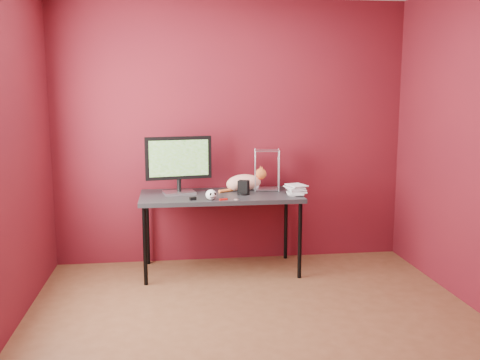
{
  "coord_description": "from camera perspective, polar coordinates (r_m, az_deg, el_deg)",
  "views": [
    {
      "loc": [
        -0.61,
        -3.55,
        1.7
      ],
      "look_at": [
        0.01,
        1.15,
        0.92
      ],
      "focal_mm": 40.0,
      "sensor_mm": 36.0,
      "label": 1
    }
  ],
  "objects": [
    {
      "name": "washer",
      "position": [
        4.76,
        -0.36,
        -2.1
      ],
      "size": [
        0.05,
        0.05,
        0.0
      ],
      "primitive_type": "cylinder",
      "color": "#BABABF",
      "rests_on": "desk"
    },
    {
      "name": "wire_rack",
      "position": [
        5.24,
        2.9,
        1.11
      ],
      "size": [
        0.26,
        0.22,
        0.4
      ],
      "rotation": [
        0.0,
        0.0,
        -0.15
      ],
      "color": "#BABABF",
      "rests_on": "desk"
    },
    {
      "name": "speaker",
      "position": [
        5.0,
        0.38,
        -0.86
      ],
      "size": [
        0.12,
        0.12,
        0.13
      ],
      "rotation": [
        0.0,
        0.0,
        -0.41
      ],
      "color": "black",
      "rests_on": "desk"
    },
    {
      "name": "desk",
      "position": [
        5.04,
        -2.1,
        -2.07
      ],
      "size": [
        1.5,
        0.7,
        0.75
      ],
      "color": "black",
      "rests_on": "ground"
    },
    {
      "name": "pocket_knife",
      "position": [
        4.75,
        -1.78,
        -2.08
      ],
      "size": [
        0.08,
        0.04,
        0.01
      ],
      "primitive_type": "cube",
      "rotation": [
        0.0,
        0.0,
        0.36
      ],
      "color": "#AF110D",
      "rests_on": "desk"
    },
    {
      "name": "skull_mug",
      "position": [
        4.75,
        -3.11,
        -1.58
      ],
      "size": [
        0.1,
        0.1,
        0.09
      ],
      "rotation": [
        0.0,
        0.0,
        0.32
      ],
      "color": "white",
      "rests_on": "desk"
    },
    {
      "name": "black_gadget",
      "position": [
        4.77,
        -5.05,
        -1.99
      ],
      "size": [
        0.06,
        0.05,
        0.03
      ],
      "primitive_type": "cube",
      "rotation": [
        0.0,
        0.0,
        0.31
      ],
      "color": "black",
      "rests_on": "desk"
    },
    {
      "name": "monitor",
      "position": [
        5.04,
        -6.56,
        1.92
      ],
      "size": [
        0.62,
        0.25,
        0.54
      ],
      "rotation": [
        0.0,
        0.0,
        0.18
      ],
      "color": "#BABABF",
      "rests_on": "desk"
    },
    {
      "name": "book_stack",
      "position": [
        4.97,
        5.23,
        4.2
      ],
      "size": [
        0.2,
        0.24,
        1.01
      ],
      "rotation": [
        0.0,
        0.0,
        0.08
      ],
      "color": "beige",
      "rests_on": "desk"
    },
    {
      "name": "room",
      "position": [
        3.61,
        2.28,
        5.34
      ],
      "size": [
        3.52,
        3.52,
        2.61
      ],
      "color": "#56331D",
      "rests_on": "ground"
    },
    {
      "name": "cat",
      "position": [
        5.21,
        0.49,
        -0.23
      ],
      "size": [
        0.48,
        0.23,
        0.23
      ],
      "rotation": [
        0.0,
        0.0,
        0.11
      ],
      "color": "#CC552B",
      "rests_on": "desk"
    }
  ]
}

